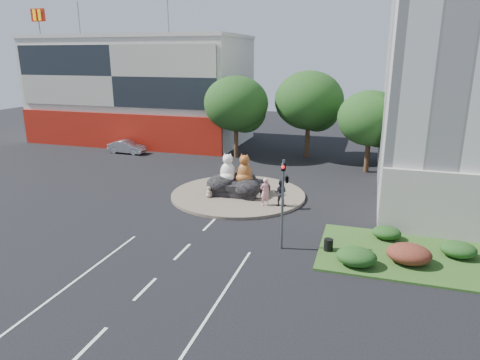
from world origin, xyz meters
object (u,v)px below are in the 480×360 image
object	(u,v)px
cat_white	(228,167)
parked_car	(127,147)
cat_tabby	(244,168)
kitten_calico	(209,191)
kitten_white	(258,193)
pedestrian_dark	(280,193)
litter_bin	(328,245)
pedestrian_pink	(265,192)

from	to	relation	value
cat_white	parked_car	world-z (taller)	cat_white
parked_car	cat_tabby	bearing A→B (deg)	-119.27
cat_tabby	parked_car	size ratio (longest dim) A/B	0.52
kitten_calico	kitten_white	bearing A→B (deg)	34.18
cat_white	pedestrian_dark	distance (m)	4.78
kitten_calico	litter_bin	distance (m)	11.18
kitten_calico	parked_car	size ratio (longest dim) A/B	0.20
kitten_white	parked_car	bearing A→B (deg)	98.78
cat_white	cat_tabby	xyz separation A→B (m)	(1.27, 0.08, 0.01)
pedestrian_dark	cat_tabby	bearing A→B (deg)	-30.69
parked_car	pedestrian_pink	bearing A→B (deg)	-120.67
pedestrian_pink	kitten_calico	bearing A→B (deg)	-49.39
pedestrian_pink	parked_car	xyz separation A→B (m)	(-18.32, 12.24, -0.48)
cat_white	litter_bin	size ratio (longest dim) A/B	3.39
cat_white	kitten_calico	distance (m)	2.32
cat_white	kitten_white	size ratio (longest dim) A/B	2.76
cat_tabby	kitten_calico	world-z (taller)	cat_tabby
litter_bin	pedestrian_pink	bearing A→B (deg)	130.55
cat_white	cat_tabby	distance (m)	1.27
cat_white	parked_car	bearing A→B (deg)	136.87
cat_white	cat_tabby	bearing A→B (deg)	-4.93
pedestrian_dark	pedestrian_pink	bearing A→B (deg)	10.14
cat_white	pedestrian_pink	size ratio (longest dim) A/B	1.12
kitten_white	parked_car	world-z (taller)	parked_car
pedestrian_dark	parked_car	size ratio (longest dim) A/B	0.44
cat_white	litter_bin	distance (m)	11.41
kitten_calico	litter_bin	size ratio (longest dim) A/B	1.32
cat_white	litter_bin	xyz separation A→B (m)	(8.28, -7.66, -1.74)
kitten_white	pedestrian_pink	distance (m)	1.59
kitten_calico	pedestrian_dark	size ratio (longest dim) A/B	0.46
kitten_calico	kitten_white	distance (m)	3.57
parked_car	litter_bin	xyz separation A→B (m)	(23.28, -18.04, -0.25)
cat_tabby	kitten_calico	bearing A→B (deg)	-142.82
kitten_calico	pedestrian_pink	xyz separation A→B (m)	(4.31, -0.46, 0.55)
cat_tabby	pedestrian_dark	xyz separation A→B (m)	(3.09, -1.72, -1.07)
kitten_white	pedestrian_dark	bearing A→B (deg)	-77.55
pedestrian_dark	litter_bin	bearing A→B (deg)	121.48
kitten_white	cat_white	bearing A→B (deg)	116.85
cat_tabby	litter_bin	size ratio (longest dim) A/B	3.43
parked_car	kitten_calico	bearing A→B (deg)	-126.98
kitten_calico	cat_white	bearing A→B (deg)	76.56
pedestrian_dark	parked_car	world-z (taller)	pedestrian_dark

